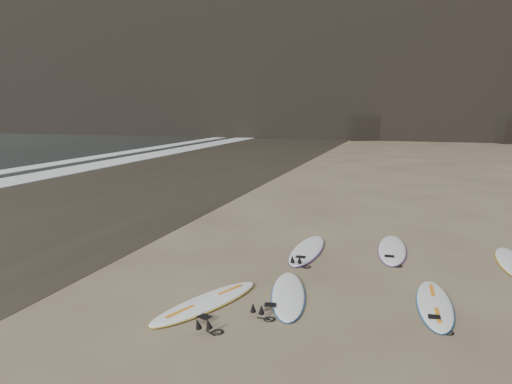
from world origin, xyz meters
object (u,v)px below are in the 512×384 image
at_px(surfboard_6, 392,249).
at_px(surfboard_7, 512,262).
at_px(surfboard_5, 307,250).
at_px(surfboard_1, 288,294).
at_px(surfboard_0, 206,302).
at_px(surfboard_2, 435,304).

relative_size(surfboard_6, surfboard_7, 1.11).
distance_m(surfboard_5, surfboard_7, 4.58).
bearing_deg(surfboard_6, surfboard_5, -164.14).
height_order(surfboard_1, surfboard_7, surfboard_1).
xyz_separation_m(surfboard_0, surfboard_2, (3.86, 1.12, -0.00)).
height_order(surfboard_2, surfboard_5, surfboard_5).
xyz_separation_m(surfboard_0, surfboard_7, (5.61, 4.20, -0.00)).
height_order(surfboard_6, surfboard_7, surfboard_6).
bearing_deg(surfboard_2, surfboard_6, 101.81).
relative_size(surfboard_5, surfboard_7, 1.13).
distance_m(surfboard_1, surfboard_2, 2.59).
xyz_separation_m(surfboard_1, surfboard_2, (2.57, 0.32, -0.00)).
height_order(surfboard_5, surfboard_7, surfboard_5).
height_order(surfboard_0, surfboard_5, surfboard_5).
bearing_deg(surfboard_2, surfboard_0, -166.51).
bearing_deg(surfboard_5, surfboard_1, -85.05).
bearing_deg(surfboard_7, surfboard_6, 175.00).
relative_size(surfboard_1, surfboard_7, 1.03).
relative_size(surfboard_5, surfboard_6, 1.01).
bearing_deg(surfboard_6, surfboard_0, -126.85).
bearing_deg(surfboard_1, surfboard_2, -6.27).
bearing_deg(surfboard_7, surfboard_1, -142.05).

